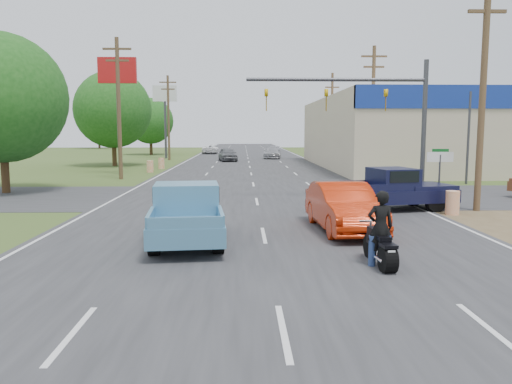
{
  "coord_description": "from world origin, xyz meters",
  "views": [
    {
      "loc": [
        -0.69,
        -8.2,
        3.44
      ],
      "look_at": [
        -0.22,
        9.38,
        1.3
      ],
      "focal_mm": 35.0,
      "sensor_mm": 36.0,
      "label": 1
    }
  ],
  "objects_px": {
    "rider": "(380,231)",
    "distant_car_white": "(210,149)",
    "navy_pickup": "(393,189)",
    "blue_pickup": "(187,212)",
    "distant_car_grey": "(228,154)",
    "red_convertible": "(343,207)",
    "distant_car_silver": "(272,153)",
    "motorcycle": "(380,249)"
  },
  "relations": [
    {
      "from": "red_convertible",
      "to": "blue_pickup",
      "type": "distance_m",
      "value": 5.44
    },
    {
      "from": "rider",
      "to": "blue_pickup",
      "type": "xyz_separation_m",
      "value": [
        -5.26,
        3.17,
        -0.01
      ]
    },
    {
      "from": "navy_pickup",
      "to": "distant_car_white",
      "type": "height_order",
      "value": "navy_pickup"
    },
    {
      "from": "rider",
      "to": "distant_car_white",
      "type": "bearing_deg",
      "value": -86.56
    },
    {
      "from": "motorcycle",
      "to": "blue_pickup",
      "type": "relative_size",
      "value": 0.37
    },
    {
      "from": "rider",
      "to": "blue_pickup",
      "type": "bearing_deg",
      "value": -35.05
    },
    {
      "from": "red_convertible",
      "to": "distant_car_silver",
      "type": "relative_size",
      "value": 0.97
    },
    {
      "from": "red_convertible",
      "to": "motorcycle",
      "type": "bearing_deg",
      "value": -93.77
    },
    {
      "from": "navy_pickup",
      "to": "motorcycle",
      "type": "bearing_deg",
      "value": -30.38
    },
    {
      "from": "motorcycle",
      "to": "distant_car_grey",
      "type": "xyz_separation_m",
      "value": [
        -5.24,
        45.55,
        0.31
      ]
    },
    {
      "from": "blue_pickup",
      "to": "rider",
      "type": "bearing_deg",
      "value": -36.63
    },
    {
      "from": "navy_pickup",
      "to": "distant_car_white",
      "type": "bearing_deg",
      "value": 179.8
    },
    {
      "from": "motorcycle",
      "to": "distant_car_grey",
      "type": "height_order",
      "value": "distant_car_grey"
    },
    {
      "from": "motorcycle",
      "to": "navy_pickup",
      "type": "xyz_separation_m",
      "value": [
        3.07,
        9.17,
        0.46
      ]
    },
    {
      "from": "distant_car_grey",
      "to": "navy_pickup",
      "type": "bearing_deg",
      "value": -86.39
    },
    {
      "from": "distant_car_grey",
      "to": "distant_car_silver",
      "type": "distance_m",
      "value": 7.9
    },
    {
      "from": "motorcycle",
      "to": "navy_pickup",
      "type": "distance_m",
      "value": 9.68
    },
    {
      "from": "motorcycle",
      "to": "navy_pickup",
      "type": "height_order",
      "value": "navy_pickup"
    },
    {
      "from": "blue_pickup",
      "to": "distant_car_white",
      "type": "distance_m",
      "value": 61.89
    },
    {
      "from": "distant_car_grey",
      "to": "distant_car_silver",
      "type": "relative_size",
      "value": 0.89
    },
    {
      "from": "red_convertible",
      "to": "navy_pickup",
      "type": "bearing_deg",
      "value": 51.75
    },
    {
      "from": "rider",
      "to": "distant_car_grey",
      "type": "relative_size",
      "value": 0.4
    },
    {
      "from": "red_convertible",
      "to": "navy_pickup",
      "type": "xyz_separation_m",
      "value": [
        3.08,
        4.52,
        0.11
      ]
    },
    {
      "from": "motorcycle",
      "to": "navy_pickup",
      "type": "relative_size",
      "value": 0.36
    },
    {
      "from": "blue_pickup",
      "to": "red_convertible",
      "type": "bearing_deg",
      "value": 9.65
    },
    {
      "from": "navy_pickup",
      "to": "distant_car_white",
      "type": "distance_m",
      "value": 57.04
    },
    {
      "from": "navy_pickup",
      "to": "distant_car_grey",
      "type": "distance_m",
      "value": 37.32
    },
    {
      "from": "distant_car_grey",
      "to": "distant_car_white",
      "type": "distance_m",
      "value": 19.74
    },
    {
      "from": "navy_pickup",
      "to": "distant_car_silver",
      "type": "relative_size",
      "value": 1.14
    },
    {
      "from": "red_convertible",
      "to": "distant_car_grey",
      "type": "height_order",
      "value": "red_convertible"
    },
    {
      "from": "rider",
      "to": "distant_car_white",
      "type": "relative_size",
      "value": 0.37
    },
    {
      "from": "blue_pickup",
      "to": "distant_car_grey",
      "type": "bearing_deg",
      "value": 84.4
    },
    {
      "from": "distant_car_grey",
      "to": "distant_car_silver",
      "type": "bearing_deg",
      "value": 36.46
    },
    {
      "from": "distant_car_silver",
      "to": "navy_pickup",
      "type": "bearing_deg",
      "value": -80.53
    },
    {
      "from": "red_convertible",
      "to": "blue_pickup",
      "type": "bearing_deg",
      "value": -168.73
    },
    {
      "from": "distant_car_grey",
      "to": "distant_car_white",
      "type": "bearing_deg",
      "value": 90.16
    },
    {
      "from": "navy_pickup",
      "to": "blue_pickup",
      "type": "bearing_deg",
      "value": -66.37
    },
    {
      "from": "rider",
      "to": "blue_pickup",
      "type": "height_order",
      "value": "rider"
    },
    {
      "from": "blue_pickup",
      "to": "distant_car_silver",
      "type": "height_order",
      "value": "blue_pickup"
    },
    {
      "from": "motorcycle",
      "to": "rider",
      "type": "xyz_separation_m",
      "value": [
        -0.0,
        0.05,
        0.45
      ]
    },
    {
      "from": "navy_pickup",
      "to": "distant_car_grey",
      "type": "relative_size",
      "value": 1.28
    },
    {
      "from": "distant_car_white",
      "to": "rider",
      "type": "bearing_deg",
      "value": 98.37
    }
  ]
}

